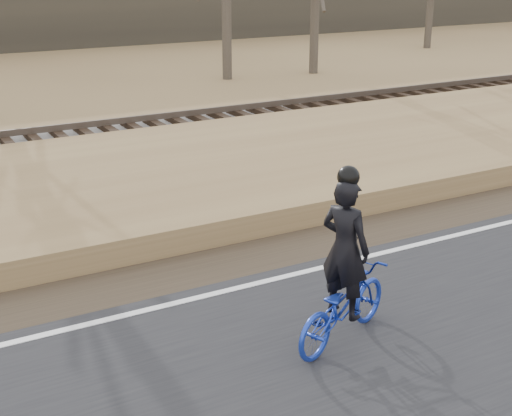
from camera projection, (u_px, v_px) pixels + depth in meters
ground at (329, 277)px, 10.63m from camera, size 120.00×120.00×0.00m
road at (447, 352)px, 8.56m from camera, size 120.00×6.00×0.06m
edge_line at (322, 268)px, 10.78m from camera, size 120.00×0.12×0.01m
shoulder at (287, 248)px, 11.62m from camera, size 120.00×1.60×0.04m
embankment at (208, 186)px, 14.02m from camera, size 120.00×5.00×0.44m
ballast at (141, 143)px, 17.15m from camera, size 120.00×3.00×0.45m
railroad at (140, 131)px, 17.05m from camera, size 120.00×2.40×0.29m
cyclist at (343, 287)px, 8.55m from camera, size 1.90×1.25×2.23m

